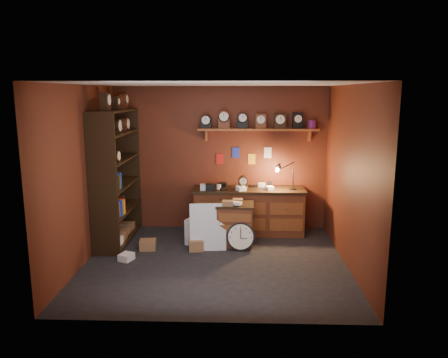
% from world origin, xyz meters
% --- Properties ---
extents(floor, '(4.00, 4.00, 0.00)m').
position_xyz_m(floor, '(0.00, 0.00, 0.00)').
color(floor, black).
rests_on(floor, ground).
extents(room_shell, '(4.02, 3.62, 2.71)m').
position_xyz_m(room_shell, '(0.04, 0.11, 1.72)').
color(room_shell, '#5B2615').
rests_on(room_shell, ground).
extents(shelving_unit, '(0.47, 1.60, 2.58)m').
position_xyz_m(shelving_unit, '(-1.79, 0.98, 1.25)').
color(shelving_unit, black).
rests_on(shelving_unit, ground).
extents(workbench, '(2.05, 0.66, 1.36)m').
position_xyz_m(workbench, '(0.55, 1.47, 0.47)').
color(workbench, brown).
rests_on(workbench, ground).
extents(low_cabinet, '(0.64, 0.55, 0.81)m').
position_xyz_m(low_cabinet, '(0.30, 0.83, 0.40)').
color(low_cabinet, brown).
rests_on(low_cabinet, ground).
extents(big_round_clock, '(0.47, 0.16, 0.48)m').
position_xyz_m(big_round_clock, '(0.39, 0.55, 0.23)').
color(big_round_clock, black).
rests_on(big_round_clock, ground).
extents(white_panel, '(0.62, 0.23, 0.79)m').
position_xyz_m(white_panel, '(-0.15, 0.57, 0.00)').
color(white_panel, silver).
rests_on(white_panel, ground).
extents(mini_fridge, '(0.57, 0.59, 0.45)m').
position_xyz_m(mini_fridge, '(-0.29, 0.86, 0.22)').
color(mini_fridge, silver).
rests_on(mini_fridge, ground).
extents(floor_box_a, '(0.29, 0.25, 0.16)m').
position_xyz_m(floor_box_a, '(-1.16, 0.53, 0.08)').
color(floor_box_a, '#966841').
rests_on(floor_box_a, ground).
extents(floor_box_b, '(0.25, 0.27, 0.11)m').
position_xyz_m(floor_box_b, '(-1.40, 0.03, 0.05)').
color(floor_box_b, white).
rests_on(floor_box_b, ground).
extents(floor_box_c, '(0.27, 0.23, 0.18)m').
position_xyz_m(floor_box_c, '(-0.34, 0.51, 0.09)').
color(floor_box_c, '#966841').
rests_on(floor_box_c, ground).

